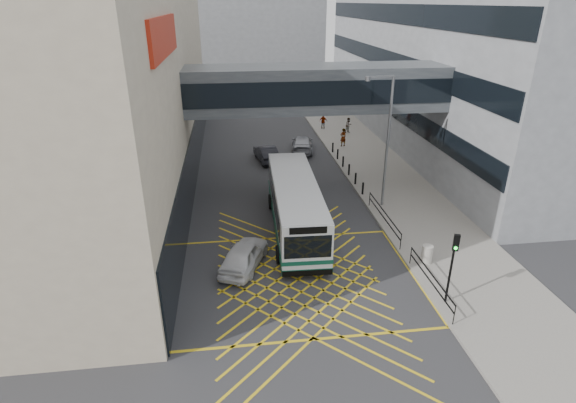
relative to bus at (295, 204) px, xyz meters
name	(u,v)px	position (x,y,z in m)	size (l,w,h in m)	color
ground	(298,279)	(-0.63, -5.53, -1.71)	(120.00, 120.00, 0.00)	#333335
building_whsmith	(18,78)	(-18.61, 10.46, 6.29)	(24.17, 42.00, 16.00)	#BCAD92
building_right	(507,35)	(23.36, 18.47, 8.29)	(24.09, 44.00, 20.00)	gray
building_far	(232,28)	(-2.63, 54.47, 7.29)	(28.00, 16.00, 18.00)	gray
skybridge	(316,88)	(2.37, 6.47, 5.79)	(20.00, 4.10, 3.00)	#42474C
pavement	(378,170)	(8.37, 9.47, -1.63)	(6.00, 54.00, 0.16)	gray
box_junction	(298,279)	(-0.63, -5.53, -1.71)	(12.00, 9.00, 0.01)	gold
bus	(295,204)	(0.00, 0.00, 0.00)	(3.13, 11.46, 3.19)	silver
car_white	(244,255)	(-3.30, -3.96, -0.98)	(1.87, 4.57, 1.45)	silver
car_dark	(266,153)	(-0.66, 13.29, -1.01)	(1.75, 4.47, 1.40)	#232228
car_silver	(302,143)	(2.95, 15.69, -0.96)	(2.04, 4.83, 1.50)	#9A9BA2
traffic_light	(453,259)	(5.89, -8.55, 0.83)	(0.30, 0.44, 3.65)	black
street_lamp	(386,135)	(6.23, 2.46, 3.42)	(1.99, 0.53, 8.73)	slate
litter_bin	(427,254)	(6.43, -5.02, -1.05)	(0.58, 0.58, 1.00)	#ADA89E
kerb_railings	(403,240)	(5.52, -3.75, -0.83)	(0.05, 12.54, 1.00)	black
bollards	(346,165)	(5.62, 9.47, -1.10)	(0.14, 10.14, 0.90)	black
pedestrian_a	(343,137)	(7.01, 16.23, -0.68)	(0.69, 0.49, 1.74)	gray
pedestrian_b	(349,125)	(8.76, 20.85, -0.75)	(0.78, 0.45, 1.60)	gray
pedestrian_c	(323,121)	(6.42, 22.87, -0.76)	(0.93, 0.45, 1.57)	gray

